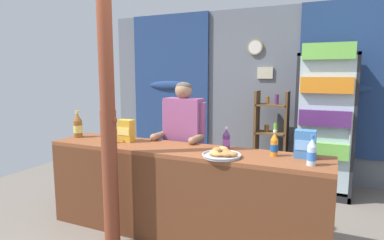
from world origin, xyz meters
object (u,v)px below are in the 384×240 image
(soda_bottle_lime_soda, at_px, (105,134))
(pastry_tray, at_px, (222,154))
(stall_counter, at_px, (175,186))
(shopkeeper, at_px, (183,133))
(soda_bottle_orange_soda, at_px, (274,145))
(banana_bunch, at_px, (109,131))
(soda_bottle_iced_tea, at_px, (78,126))
(drink_fridge, at_px, (325,114))
(soda_bottle_water, at_px, (312,153))
(soda_bottle_grape_soda, at_px, (226,140))
(bottle_shelf_rack, at_px, (271,136))
(timber_post, at_px, (108,116))
(snack_box_choco_powder, at_px, (126,131))
(snack_box_biscuit, at_px, (305,144))
(plastic_lawn_chair, at_px, (173,151))

(soda_bottle_lime_soda, relative_size, pastry_tray, 0.68)
(stall_counter, distance_m, shopkeeper, 0.73)
(soda_bottle_orange_soda, bearing_deg, banana_bunch, 176.20)
(soda_bottle_orange_soda, relative_size, soda_bottle_lime_soda, 1.00)
(soda_bottle_iced_tea, height_order, pastry_tray, soda_bottle_iced_tea)
(soda_bottle_orange_soda, xyz_separation_m, pastry_tray, (-0.41, -0.22, -0.08))
(soda_bottle_iced_tea, height_order, soda_bottle_orange_soda, soda_bottle_iced_tea)
(drink_fridge, xyz_separation_m, soda_bottle_water, (-0.03, -1.93, -0.09))
(soda_bottle_iced_tea, relative_size, soda_bottle_lime_soda, 1.31)
(drink_fridge, xyz_separation_m, soda_bottle_grape_soda, (-0.83, -1.67, -0.10))
(bottle_shelf_rack, distance_m, soda_bottle_lime_soda, 2.53)
(shopkeeper, distance_m, soda_bottle_orange_soda, 1.15)
(timber_post, xyz_separation_m, banana_bunch, (-0.51, 0.65, -0.28))
(soda_bottle_iced_tea, height_order, snack_box_choco_powder, soda_bottle_iced_tea)
(snack_box_biscuit, xyz_separation_m, snack_box_choco_powder, (-1.83, -0.07, -0.00))
(drink_fridge, height_order, soda_bottle_orange_soda, drink_fridge)
(shopkeeper, height_order, soda_bottle_water, shopkeeper)
(snack_box_choco_powder, bearing_deg, soda_bottle_orange_soda, 0.96)
(timber_post, height_order, drink_fridge, timber_post)
(snack_box_biscuit, height_order, banana_bunch, snack_box_biscuit)
(soda_bottle_lime_soda, bearing_deg, soda_bottle_orange_soda, 6.33)
(bottle_shelf_rack, xyz_separation_m, soda_bottle_orange_soda, (0.38, -1.93, 0.29))
(soda_bottle_grape_soda, bearing_deg, snack_box_choco_powder, -174.20)
(drink_fridge, relative_size, soda_bottle_orange_soda, 8.49)
(shopkeeper, xyz_separation_m, soda_bottle_water, (1.41, -0.56, 0.04))
(soda_bottle_iced_tea, bearing_deg, timber_post, -29.61)
(timber_post, bearing_deg, soda_bottle_orange_soda, 20.26)
(soda_bottle_iced_tea, xyz_separation_m, snack_box_choco_powder, (0.65, 0.03, -0.01))
(shopkeeper, bearing_deg, soda_bottle_lime_soda, -138.00)
(bottle_shelf_rack, relative_size, snack_box_choco_powder, 5.82)
(shopkeeper, bearing_deg, soda_bottle_water, -21.82)
(soda_bottle_iced_tea, bearing_deg, snack_box_choco_powder, 2.83)
(stall_counter, relative_size, soda_bottle_water, 11.51)
(soda_bottle_lime_soda, bearing_deg, stall_counter, 0.62)
(plastic_lawn_chair, relative_size, soda_bottle_grape_soda, 3.94)
(bottle_shelf_rack, distance_m, shopkeeper, 1.71)
(drink_fridge, relative_size, plastic_lawn_chair, 2.33)
(stall_counter, relative_size, snack_box_biscuit, 11.61)
(soda_bottle_grape_soda, bearing_deg, soda_bottle_water, -18.17)
(bottle_shelf_rack, distance_m, plastic_lawn_chair, 1.48)
(bottle_shelf_rack, relative_size, shopkeeper, 0.90)
(soda_bottle_iced_tea, xyz_separation_m, soda_bottle_grape_soda, (1.74, 0.14, -0.04))
(soda_bottle_orange_soda, height_order, soda_bottle_water, soda_bottle_water)
(plastic_lawn_chair, distance_m, pastry_tray, 2.04)
(soda_bottle_iced_tea, distance_m, snack_box_choco_powder, 0.65)
(pastry_tray, bearing_deg, stall_counter, 175.49)
(soda_bottle_lime_soda, bearing_deg, soda_bottle_grape_soda, 12.45)
(shopkeeper, bearing_deg, pastry_tray, -42.18)
(soda_bottle_orange_soda, xyz_separation_m, snack_box_choco_powder, (-1.57, -0.03, 0.02))
(soda_bottle_iced_tea, relative_size, soda_bottle_water, 1.25)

